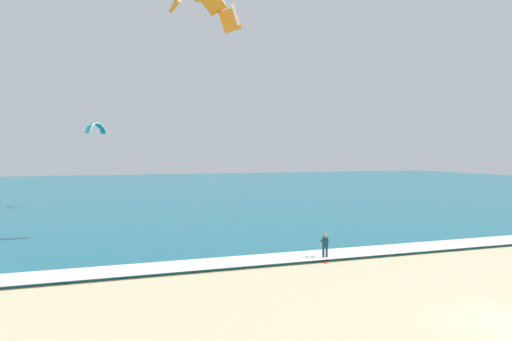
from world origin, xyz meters
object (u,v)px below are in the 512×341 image
(kitesurfer, at_px, (325,246))
(kite_distant, at_px, (96,127))
(kite_primary, at_px, (203,1))
(surfboard, at_px, (325,261))

(kitesurfer, height_order, kite_distant, kite_distant)
(kitesurfer, bearing_deg, kite_primary, 129.95)
(kite_primary, distance_m, kite_distant, 29.13)
(surfboard, relative_size, kite_primary, 0.09)
(kitesurfer, bearing_deg, kite_distant, 109.04)
(kite_primary, bearing_deg, surfboard, -50.15)
(surfboard, relative_size, kitesurfer, 0.86)
(kite_primary, bearing_deg, kite_distant, 102.46)
(surfboard, distance_m, kite_distant, 37.69)
(kite_primary, relative_size, kite_distant, 5.10)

